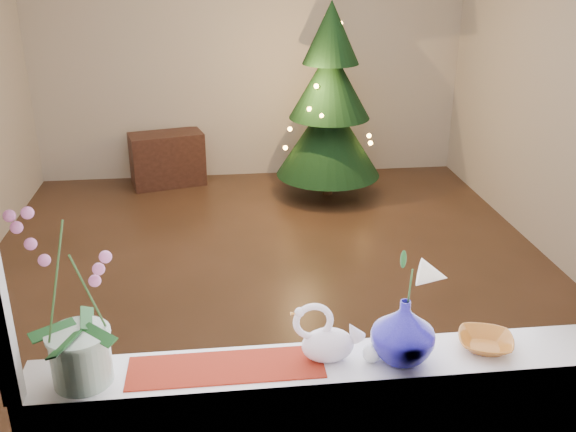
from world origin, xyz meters
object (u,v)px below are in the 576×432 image
object	(u,v)px
xmas_tree	(329,102)
side_table	(167,159)
paperweight	(372,353)
orchid_pot	(72,299)
amber_dish	(485,343)
swan	(328,333)
blue_vase	(404,326)

from	to	relation	value
xmas_tree	side_table	bearing A→B (deg)	163.20
side_table	paperweight	bearing A→B (deg)	-91.52
orchid_pot	amber_dish	distance (m)	1.49
swan	paperweight	distance (m)	0.18
amber_dish	orchid_pot	bearing A→B (deg)	-178.86
blue_vase	xmas_tree	world-z (taller)	xmas_tree
swan	orchid_pot	bearing A→B (deg)	173.79
paperweight	xmas_tree	world-z (taller)	xmas_tree
paperweight	xmas_tree	distance (m)	4.19
blue_vase	amber_dish	size ratio (longest dim) A/B	1.62
amber_dish	xmas_tree	size ratio (longest dim) A/B	0.09
amber_dish	paperweight	bearing A→B (deg)	-175.85
paperweight	amber_dish	distance (m)	0.44
paperweight	amber_dish	size ratio (longest dim) A/B	0.40
orchid_pot	xmas_tree	bearing A→B (deg)	68.94
paperweight	orchid_pot	bearing A→B (deg)	179.82
paperweight	swan	bearing A→B (deg)	169.05
amber_dish	blue_vase	bearing A→B (deg)	-174.74
blue_vase	paperweight	bearing A→B (deg)	-179.14
paperweight	xmas_tree	size ratio (longest dim) A/B	0.04
orchid_pot	xmas_tree	size ratio (longest dim) A/B	0.34
xmas_tree	amber_dish	bearing A→B (deg)	-91.89
xmas_tree	side_table	size ratio (longest dim) A/B	2.55
paperweight	amber_dish	xyz separation A→B (m)	(0.44, 0.03, -0.01)
blue_vase	xmas_tree	size ratio (longest dim) A/B	0.15
paperweight	amber_dish	bearing A→B (deg)	4.15
orchid_pot	paperweight	size ratio (longest dim) A/B	9.44
blue_vase	swan	bearing A→B (deg)	173.92
swan	amber_dish	distance (m)	0.61
swan	xmas_tree	size ratio (longest dim) A/B	0.14
paperweight	side_table	size ratio (longest dim) A/B	0.09
orchid_pot	amber_dish	world-z (taller)	orchid_pot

